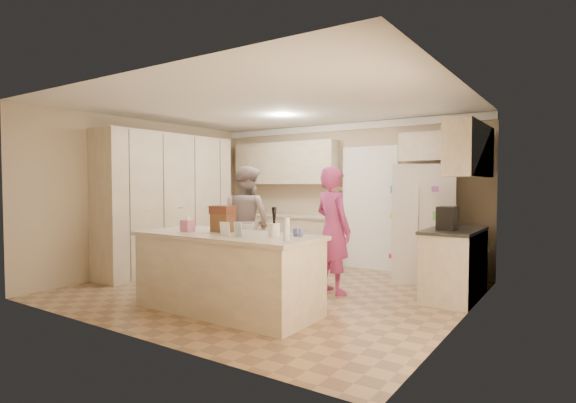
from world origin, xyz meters
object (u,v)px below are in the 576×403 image
Objects in this scene: refrigerator at (423,223)px; teen_boy at (246,222)px; teen_girl at (333,230)px; island_base at (227,274)px; utensil_crock at (274,230)px; tissue_box at (188,226)px; coffee_maker at (447,218)px; dollhouse_body at (223,223)px.

teen_boy is (-2.39, -1.37, -0.01)m from refrigerator.
teen_girl is at bearing -179.31° from teen_boy.
teen_girl is at bearing 67.49° from island_base.
utensil_crock is 1.07× the size of tissue_box.
coffee_maker is at bearing 37.57° from tissue_box.
teen_boy is at bearing 119.34° from dollhouse_body.
dollhouse_body is 0.15× the size of teen_girl.
coffee_maker is 1.50m from teen_girl.
coffee_maker is at bearing -170.51° from teen_boy.
island_base is 1.26× the size of teen_girl.
teen_girl is (0.77, 1.39, -0.16)m from dollhouse_body.
refrigerator is 0.82× the size of island_base.
island_base is (-2.05, -1.90, -0.63)m from coffee_maker.
teen_boy is 1.02× the size of teen_girl.
refrigerator is at bearing 60.84° from dollhouse_body.
utensil_crock is 1.21m from tissue_box.
tissue_box is 0.54× the size of dollhouse_body.
dollhouse_body is 1.67m from teen_boy.
utensil_crock is 0.58× the size of dollhouse_body.
teen_boy reaches higher than dollhouse_body.
tissue_box is at bearing -169.70° from island_base.
teen_boy is at bearing 104.15° from tissue_box.
utensil_crock is at bearing 114.21° from teen_girl.
refrigerator is 2.75m from teen_boy.
coffee_maker is at bearing -141.14° from teen_girl.
dollhouse_body is (-0.15, 0.10, 0.60)m from island_base.
teen_boy is (-0.82, 1.45, -0.14)m from dollhouse_body.
coffee_maker is 2.32m from utensil_crock.
refrigerator is 1.21m from coffee_maker.
refrigerator is 1.64m from teen_girl.
coffee_maker is 2.87m from island_base.
teen_boy is (-0.97, 1.55, 0.45)m from island_base.
dollhouse_body reaches higher than island_base.
dollhouse_body is at bearing -140.71° from coffee_maker.
dollhouse_body reaches higher than tissue_box.
teen_boy is 1.59m from teen_girl.
refrigerator is 6.00× the size of coffee_maker.
teen_boy is (-1.62, 1.50, -0.11)m from utensil_crock.
teen_girl is at bearing -164.08° from coffee_maker.
refrigerator is at bearing 74.91° from utensil_crock.
coffee_maker is 3.04m from teen_boy.
teen_girl is (-1.43, -0.41, -0.20)m from coffee_maker.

